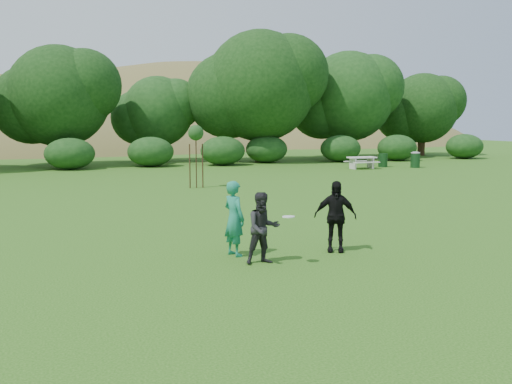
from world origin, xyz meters
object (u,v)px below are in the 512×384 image
Objects in this scene: trash_can_near at (383,160)px; trash_can_lidded at (415,159)px; player_grey at (263,228)px; picnic_table at (362,161)px; sapling at (196,135)px; player_black at (335,216)px; player_teal at (234,218)px.

trash_can_near is 2.06m from trash_can_lidded.
player_grey reaches higher than picnic_table.
picnic_table is (14.85, 20.18, -0.25)m from player_grey.
trash_can_lidded is at bearing 19.46° from sapling.
picnic_table is at bearing 26.47° from sapling.
player_black is 1.85× the size of trash_can_near.
player_black reaches higher than picnic_table.
trash_can_near reaches higher than picnic_table.
sapling is 14.12m from picnic_table.
player_black is 1.59× the size of trash_can_lidded.
player_teal is 26.38m from trash_can_near.
player_black is 25.30m from trash_can_near.
player_grey is 2.04m from player_black.
player_teal is at bearing -163.44° from player_black.
player_grey is at bearing -178.31° from player_teal.
trash_can_lidded is at bearing 48.76° from player_grey.
player_teal is at bearing -130.79° from trash_can_near.
player_grey reaches higher than trash_can_near.
player_grey is 27.05m from trash_can_lidded.
picnic_table is 1.71× the size of trash_can_lidded.
sapling is (0.33, 13.49, 1.58)m from player_black.
trash_can_lidded is at bearing 77.28° from player_black.
player_teal is 13.38m from sapling.
trash_can_lidded is (18.90, 18.76, -0.31)m from player_teal.
player_teal is 26.63m from trash_can_lidded.
player_teal is 2.37m from player_black.
picnic_table is (-2.05, -0.71, 0.07)m from trash_can_near.
sapling is at bearing 82.63° from player_grey.
player_teal is 1.63× the size of trash_can_lidded.
sapling is 1.58× the size of picnic_table.
player_grey is (0.33, -0.92, -0.08)m from player_teal.
sapling is at bearing 116.63° from player_black.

